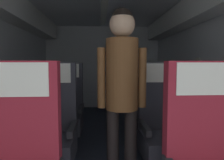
{
  "coord_description": "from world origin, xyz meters",
  "views": [
    {
      "loc": [
        -0.08,
        0.25,
        1.17
      ],
      "look_at": [
        0.07,
        2.62,
        0.98
      ],
      "focal_mm": 31.17,
      "sensor_mm": 36.0,
      "label": 1
    }
  ],
  "objects": [
    {
      "name": "seat_c_left_aisle",
      "position": [
        -0.59,
        3.03,
        0.5
      ],
      "size": [
        0.52,
        0.51,
        1.2
      ],
      "color": "#38383D",
      "rests_on": "ground"
    },
    {
      "name": "seat_b_left_aisle",
      "position": [
        -0.58,
        2.18,
        0.5
      ],
      "size": [
        0.52,
        0.51,
        1.2
      ],
      "color": "#38383D",
      "rests_on": "ground"
    },
    {
      "name": "seat_b_left_window",
      "position": [
        -1.06,
        2.17,
        0.5
      ],
      "size": [
        0.52,
        0.51,
        1.2
      ],
      "color": "#38383D",
      "rests_on": "ground"
    },
    {
      "name": "seat_c_right_window",
      "position": [
        0.58,
        3.04,
        0.5
      ],
      "size": [
        0.52,
        0.51,
        1.2
      ],
      "color": "#38383D",
      "rests_on": "ground"
    },
    {
      "name": "seat_b_right_aisle",
      "position": [
        1.07,
        2.18,
        0.5
      ],
      "size": [
        0.52,
        0.51,
        1.2
      ],
      "color": "#38383D",
      "rests_on": "ground"
    },
    {
      "name": "fuselage_shell",
      "position": [
        0.0,
        3.04,
        1.6
      ],
      "size": [
        3.2,
        5.62,
        2.26
      ],
      "color": "silver",
      "rests_on": "ground"
    },
    {
      "name": "ground",
      "position": [
        0.0,
        2.78,
        -0.01
      ],
      "size": [
        3.32,
        5.97,
        0.02
      ],
      "primitive_type": "cube",
      "color": "#2D3342"
    },
    {
      "name": "seat_c_right_aisle",
      "position": [
        1.06,
        3.03,
        0.5
      ],
      "size": [
        0.52,
        0.51,
        1.2
      ],
      "color": "#38383D",
      "rests_on": "ground"
    },
    {
      "name": "seat_b_right_window",
      "position": [
        0.58,
        2.17,
        0.5
      ],
      "size": [
        0.52,
        0.51,
        1.2
      ],
      "color": "#38383D",
      "rests_on": "ground"
    },
    {
      "name": "seat_c_left_window",
      "position": [
        -1.06,
        3.03,
        0.5
      ],
      "size": [
        0.52,
        0.51,
        1.2
      ],
      "color": "#38383D",
      "rests_on": "ground"
    },
    {
      "name": "flight_attendant",
      "position": [
        0.11,
        1.93,
        1.02
      ],
      "size": [
        0.43,
        0.28,
        1.65
      ],
      "rotation": [
        0.0,
        0.0,
        2.86
      ],
      "color": "black",
      "rests_on": "ground"
    }
  ]
}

